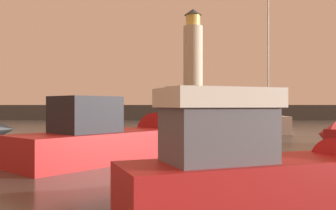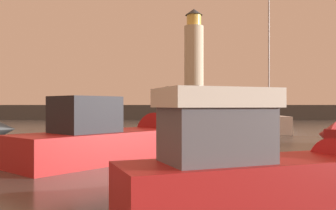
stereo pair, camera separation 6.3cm
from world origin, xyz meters
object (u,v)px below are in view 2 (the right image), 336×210
object	(u,v)px
motorboat_5	(270,168)
lighthouse	(194,59)
sailboat_moored	(267,122)
mooring_buoy	(84,131)
motorboat_3	(126,139)
motorboat_2	(211,126)

from	to	relation	value
motorboat_5	lighthouse	bearing A→B (deg)	88.64
motorboat_5	sailboat_moored	distance (m)	24.57
sailboat_moored	mooring_buoy	distance (m)	15.71
lighthouse	motorboat_5	world-z (taller)	lighthouse
lighthouse	mooring_buoy	world-z (taller)	lighthouse
motorboat_3	motorboat_5	xyz separation A→B (m)	(4.03, -7.43, 0.06)
motorboat_2	motorboat_5	bearing A→B (deg)	-90.78
lighthouse	mooring_buoy	bearing A→B (deg)	-105.36
lighthouse	sailboat_moored	distance (m)	28.45
lighthouse	motorboat_2	xyz separation A→B (m)	(-1.00, -36.25, -8.58)
mooring_buoy	motorboat_5	bearing A→B (deg)	-64.30
lighthouse	sailboat_moored	bearing A→B (deg)	-79.85
lighthouse	motorboat_5	xyz separation A→B (m)	(-1.19, -50.46, -8.73)
motorboat_5	sailboat_moored	world-z (taller)	sailboat_moored
sailboat_moored	motorboat_5	bearing A→B (deg)	-104.04
motorboat_2	motorboat_3	distance (m)	7.99
sailboat_moored	motorboat_3	bearing A→B (deg)	-121.36
lighthouse	motorboat_5	distance (m)	51.22
lighthouse	sailboat_moored	world-z (taller)	lighthouse
motorboat_3	motorboat_5	world-z (taller)	motorboat_3
motorboat_3	mooring_buoy	world-z (taller)	motorboat_3
motorboat_2	motorboat_3	xyz separation A→B (m)	(-4.23, -6.78, -0.20)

